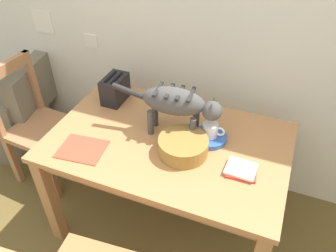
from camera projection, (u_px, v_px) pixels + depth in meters
wall_rear at (204, 13)px, 2.07m from camera, size 4.93×0.11×2.50m
dining_table at (168, 151)px, 1.98m from camera, size 1.35×0.86×0.74m
cat at (178, 104)px, 1.84m from camera, size 0.63×0.18×0.30m
saucer_bowl at (209, 137)px, 1.91m from camera, size 0.20×0.20×0.03m
coffee_mug at (211, 130)px, 1.88m from camera, size 0.13×0.09×0.08m
magazine at (82, 149)px, 1.86m from camera, size 0.27×0.23×0.01m
book_stack at (241, 170)px, 1.72m from camera, size 0.17×0.15×0.03m
wicker_basket at (183, 146)px, 1.81m from camera, size 0.27×0.27×0.09m
toaster at (115, 89)px, 2.18m from camera, size 0.12×0.20×0.18m
wooden_chair_near at (38, 126)px, 2.47m from camera, size 0.45×0.45×0.94m
wicker_armchair at (18, 117)px, 2.86m from camera, size 0.64×0.66×0.78m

